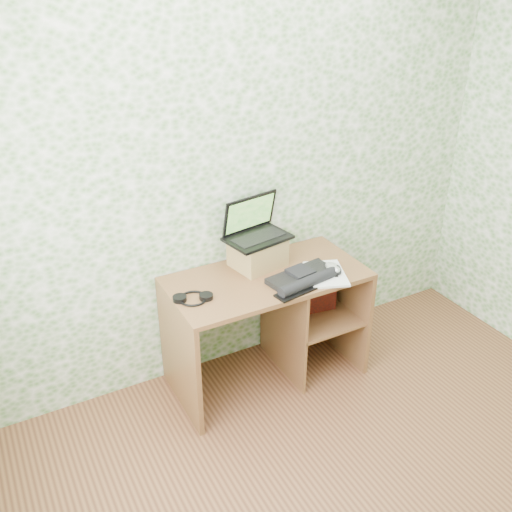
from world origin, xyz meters
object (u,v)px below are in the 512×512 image
laptop (255,228)px  notepad (326,274)px  riser (258,252)px  keyboard (305,278)px  desk (275,308)px

laptop → notepad: size_ratio=1.33×
riser → keyboard: riser is taller
keyboard → laptop: bearing=103.9°
desk → riser: (-0.06, 0.12, 0.36)m
riser → laptop: (0.00, 0.04, 0.15)m
riser → laptop: size_ratio=0.71×
riser → keyboard: bearing=-64.3°
notepad → keyboard: bearing=-157.3°
riser → keyboard: 0.35m
desk → keyboard: keyboard is taller
desk → keyboard: bearing=-66.0°
desk → laptop: bearing=111.9°
riser → laptop: 0.15m
keyboard → riser: bearing=106.5°
laptop → notepad: (0.30, -0.34, -0.23)m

